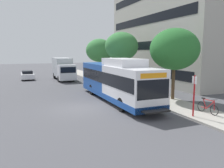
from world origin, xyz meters
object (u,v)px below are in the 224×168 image
parked_car_far_lane (27,75)px  box_truck_background (63,68)px  street_tree_far_block (99,50)px  bus_stop_sign_pole (194,93)px  bicycle_parked (208,107)px  street_tree_mid_block (122,46)px  transit_bus (116,81)px  street_tree_near_stop (174,49)px

parked_car_far_lane → box_truck_background: 5.79m
street_tree_far_block → box_truck_background: size_ratio=0.87×
bus_stop_sign_pole → bicycle_parked: size_ratio=1.48×
bicycle_parked → street_tree_mid_block: street_tree_mid_block is taller
transit_bus → box_truck_background: 16.21m
street_tree_far_block → box_truck_background: bearing=-179.2°
street_tree_far_block → parked_car_far_lane: bearing=165.8°
street_tree_mid_block → box_truck_background: bearing=124.4°
bicycle_parked → box_truck_background: size_ratio=0.25×
transit_bus → box_truck_background: transit_bus is taller
transit_bus → street_tree_far_block: 17.01m
box_truck_background → street_tree_near_stop: bearing=-71.7°
bicycle_parked → street_tree_mid_block: size_ratio=0.27×
bus_stop_sign_pole → parked_car_far_lane: 27.13m
parked_car_far_lane → box_truck_background: (4.95, -2.81, 1.08)m
transit_bus → bicycle_parked: size_ratio=6.96×
transit_bus → street_tree_mid_block: bearing=61.8°
street_tree_mid_block → box_truck_background: street_tree_mid_block is taller
street_tree_near_stop → bus_stop_sign_pole: bearing=-114.3°
street_tree_near_stop → parked_car_far_lane: size_ratio=1.33×
bicycle_parked → box_truck_background: box_truck_background is taller
street_tree_near_stop → street_tree_mid_block: size_ratio=0.93×
street_tree_far_block → street_tree_near_stop: bearing=-89.4°
transit_bus → bicycle_parked: (3.70, -6.55, -1.14)m
street_tree_mid_block → box_truck_background: size_ratio=0.92×
street_tree_near_stop → street_tree_mid_block: (-0.30, 9.75, 0.45)m
street_tree_far_block → street_tree_mid_block: bearing=-90.8°
street_tree_mid_block → street_tree_far_block: street_tree_mid_block is taller
street_tree_far_block → box_truck_background: 6.38m
bicycle_parked → street_tree_far_block: (0.62, 22.78, 3.82)m
street_tree_near_stop → street_tree_mid_block: street_tree_mid_block is taller
street_tree_mid_block → box_truck_background: 10.54m
street_tree_near_stop → box_truck_background: (-5.99, 18.06, -2.64)m
bicycle_parked → parked_car_far_lane: bearing=111.7°
bicycle_parked → street_tree_mid_block: 15.01m
transit_bus → street_tree_mid_block: 9.42m
bicycle_parked → street_tree_mid_block: (0.50, 14.38, 4.27)m
bus_stop_sign_pole → box_truck_background: 23.16m
street_tree_near_stop → bicycle_parked: bearing=-99.8°
bicycle_parked → box_truck_background: (-5.19, 22.70, 1.18)m
bicycle_parked → parked_car_far_lane: size_ratio=0.39×
box_truck_background → street_tree_mid_block: bearing=-55.6°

